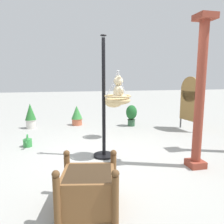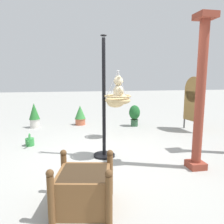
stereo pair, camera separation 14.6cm
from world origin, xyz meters
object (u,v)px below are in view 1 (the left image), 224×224
(hanging_basket_left_high, at_px, (113,102))
(potted_plant_fern_front, at_px, (30,116))
(hanging_basket_with_teddy, at_px, (118,99))
(display_pole_central, at_px, (104,121))
(wooden_planter_box, at_px, (89,188))
(display_sign_board, at_px, (189,99))
(watering_can, at_px, (28,142))
(greenhouse_pillar_left, at_px, (200,97))
(teddy_bear, at_px, (119,89))
(potted_plant_trailing_ivy, at_px, (131,114))
(potted_plant_conical_shrub, at_px, (77,115))

(hanging_basket_left_high, relative_size, potted_plant_fern_front, 0.75)
(hanging_basket_with_teddy, height_order, hanging_basket_left_high, hanging_basket_with_teddy)
(display_pole_central, bearing_deg, wooden_planter_box, -16.94)
(wooden_planter_box, bearing_deg, display_pole_central, 163.06)
(display_sign_board, bearing_deg, display_pole_central, -61.05)
(hanging_basket_with_teddy, distance_m, watering_can, 2.47)
(wooden_planter_box, bearing_deg, greenhouse_pillar_left, 111.60)
(potted_plant_fern_front, bearing_deg, hanging_basket_with_teddy, 33.80)
(teddy_bear, distance_m, watering_can, 2.58)
(display_pole_central, bearing_deg, potted_plant_trailing_ivy, 150.94)
(display_pole_central, distance_m, potted_plant_fern_front, 3.46)
(display_pole_central, height_order, hanging_basket_with_teddy, display_pole_central)
(teddy_bear, height_order, potted_plant_trailing_ivy, teddy_bear)
(greenhouse_pillar_left, xyz_separation_m, watering_can, (-1.90, -3.17, -1.17))
(potted_plant_trailing_ivy, height_order, watering_can, potted_plant_trailing_ivy)
(potted_plant_conical_shrub, distance_m, potted_plant_trailing_ivy, 1.84)
(teddy_bear, height_order, greenhouse_pillar_left, greenhouse_pillar_left)
(greenhouse_pillar_left, bearing_deg, display_pole_central, -120.17)
(hanging_basket_with_teddy, distance_m, display_sign_board, 3.24)
(display_pole_central, distance_m, watering_can, 2.03)
(hanging_basket_left_high, height_order, wooden_planter_box, hanging_basket_left_high)
(potted_plant_fern_front, bearing_deg, display_pole_central, 31.73)
(teddy_bear, height_order, watering_can, teddy_bear)
(teddy_bear, bearing_deg, watering_can, -121.20)
(hanging_basket_left_high, bearing_deg, hanging_basket_with_teddy, -9.99)
(display_pole_central, distance_m, potted_plant_conical_shrub, 3.13)
(teddy_bear, distance_m, wooden_planter_box, 2.08)
(potted_plant_trailing_ivy, bearing_deg, watering_can, -63.32)
(hanging_basket_with_teddy, xyz_separation_m, wooden_planter_box, (1.55, -0.77, -0.94))
(wooden_planter_box, xyz_separation_m, watering_can, (-2.71, -1.12, -0.16))
(display_pole_central, bearing_deg, potted_plant_conical_shrub, -173.53)
(display_pole_central, height_order, greenhouse_pillar_left, greenhouse_pillar_left)
(display_sign_board, bearing_deg, teddy_bear, -56.35)
(display_pole_central, xyz_separation_m, display_sign_board, (-1.63, 2.94, 0.21))
(potted_plant_conical_shrub, bearing_deg, hanging_basket_left_high, 25.47)
(potted_plant_conical_shrub, bearing_deg, greenhouse_pillar_left, 25.33)
(potted_plant_conical_shrub, height_order, watering_can, potted_plant_conical_shrub)
(potted_plant_trailing_ivy, bearing_deg, potted_plant_conical_shrub, -107.17)
(hanging_basket_left_high, relative_size, watering_can, 1.72)
(potted_plant_fern_front, relative_size, potted_plant_trailing_ivy, 1.14)
(hanging_basket_left_high, relative_size, potted_plant_conical_shrub, 0.90)
(greenhouse_pillar_left, relative_size, watering_can, 7.56)
(display_pole_central, bearing_deg, display_sign_board, 118.95)
(display_sign_board, bearing_deg, watering_can, -82.27)
(potted_plant_fern_front, distance_m, display_sign_board, 4.96)
(wooden_planter_box, relative_size, potted_plant_fern_front, 1.05)
(teddy_bear, relative_size, wooden_planter_box, 0.54)
(greenhouse_pillar_left, xyz_separation_m, potted_plant_conical_shrub, (-3.97, -1.88, -0.94))
(hanging_basket_left_high, bearing_deg, wooden_planter_box, -18.86)
(display_sign_board, bearing_deg, hanging_basket_left_high, -82.11)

